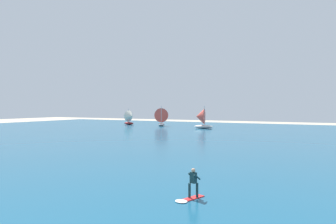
{
  "coord_description": "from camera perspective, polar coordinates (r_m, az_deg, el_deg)",
  "views": [
    {
      "loc": [
        10.21,
        0.26,
        5.17
      ],
      "look_at": [
        1.12,
        17.75,
        4.83
      ],
      "focal_mm": 32.51,
      "sensor_mm": 36.0,
      "label": 1
    }
  ],
  "objects": [
    {
      "name": "sailboat_mid_left",
      "position": [
        81.19,
        -1.16,
        -0.89
      ],
      "size": [
        4.16,
        4.7,
        5.28
      ],
      "color": "white",
      "rests_on": "ocean"
    },
    {
      "name": "sailboat_mid_right",
      "position": [
        71.74,
        6.17,
        -1.17
      ],
      "size": [
        4.62,
        4.03,
        5.22
      ],
      "color": "silver",
      "rests_on": "ocean"
    },
    {
      "name": "sailboat_near_shore",
      "position": [
        87.26,
        -7.13,
        -1.0
      ],
      "size": [
        4.02,
        3.53,
        4.52
      ],
      "color": "maroon",
      "rests_on": "ocean"
    },
    {
      "name": "kitesurfer",
      "position": [
        17.24,
        4.32,
        -14.04
      ],
      "size": [
        1.2,
        2.03,
        1.67
      ],
      "color": "red",
      "rests_on": "ocean"
    },
    {
      "name": "ocean",
      "position": [
        51.23,
        15.87,
        -4.8
      ],
      "size": [
        160.0,
        90.0,
        0.1
      ],
      "primitive_type": "cube",
      "color": "navy",
      "rests_on": "ground"
    }
  ]
}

